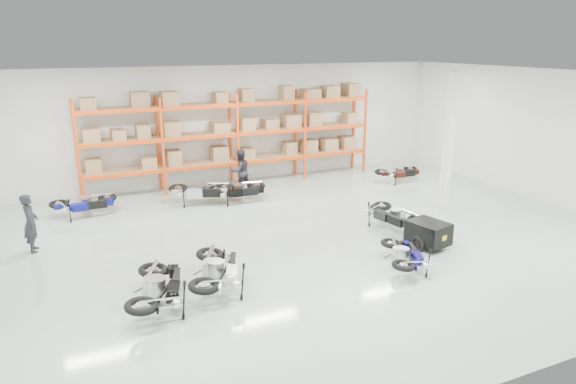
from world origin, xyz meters
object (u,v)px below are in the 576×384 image
moto_black_far_left (159,282)px  trailer (428,233)px  moto_blue_centre (405,251)px  person_left (31,223)px  person_back (240,171)px  moto_back_c (238,187)px  moto_touring_right (393,211)px  moto_back_a (84,200)px  moto_back_d (399,169)px  moto_silver_left (218,264)px  moto_back_b (201,187)px

moto_black_far_left → trailer: moto_black_far_left is taller
moto_blue_centre → person_left: 9.68m
moto_black_far_left → person_back: (4.37, 7.45, 0.20)m
moto_blue_centre → person_back: 8.14m
moto_back_c → person_back: 1.22m
moto_touring_right → moto_back_a: 9.66m
person_back → moto_back_a: bearing=-7.1°
moto_blue_centre → trailer: (1.42, 0.89, -0.08)m
moto_blue_centre → moto_back_c: 7.17m
moto_back_a → person_back: 5.45m
moto_back_d → person_back: (-6.20, 1.21, 0.29)m
moto_black_far_left → moto_back_c: bearing=-103.7°
moto_silver_left → moto_back_c: (2.55, 6.06, -0.06)m
moto_touring_right → trailer: moto_touring_right is taller
trailer → moto_back_d: moto_back_d is taller
moto_silver_left → trailer: size_ratio=1.12×
moto_black_far_left → moto_back_a: 7.01m
moto_touring_right → moto_back_a: (-8.26, 5.00, -0.01)m
moto_black_far_left → moto_back_d: bearing=-131.6°
moto_back_a → moto_black_far_left: bearing=-175.1°
person_back → moto_back_d: bearing=156.3°
moto_blue_centre → trailer: moto_blue_centre is taller
trailer → person_back: 7.68m
moto_blue_centre → moto_touring_right: bearing=-96.2°
moto_black_far_left → moto_back_c: size_ratio=1.09×
moto_back_c → moto_back_a: bearing=87.4°
moto_blue_centre → moto_black_far_left: size_ratio=0.83×
moto_back_a → person_back: (5.42, 0.52, 0.26)m
moto_back_b → moto_blue_centre: bearing=-137.4°
trailer → moto_back_d: 6.80m
trailer → moto_back_a: (-8.26, 6.60, 0.12)m
moto_back_a → person_left: bearing=146.2°
moto_blue_centre → moto_touring_right: 2.86m
moto_touring_right → moto_back_c: bearing=119.0°
moto_blue_centre → trailer: bearing=-124.5°
moto_back_b → person_left: (-5.17, -2.27, 0.20)m
moto_back_b → moto_back_c: size_ratio=1.08×
moto_blue_centre → moto_touring_right: moto_touring_right is taller
moto_black_far_left → person_left: bearing=-43.0°
person_back → moto_blue_centre: bearing=87.4°
moto_back_d → person_left: bearing=99.3°
moto_back_b → moto_back_a: bearing=106.3°
moto_blue_centre → person_left: bearing=-7.7°
moto_back_c → moto_back_d: moto_back_c is taller
moto_back_b → moto_back_c: 1.27m
moto_blue_centre → moto_back_b: size_ratio=0.84×
moto_black_far_left → moto_back_b: bearing=-93.9°
moto_silver_left → moto_touring_right: 6.08m
moto_back_c → person_back: (0.47, 1.09, 0.25)m
moto_touring_right → moto_back_b: moto_back_b is taller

